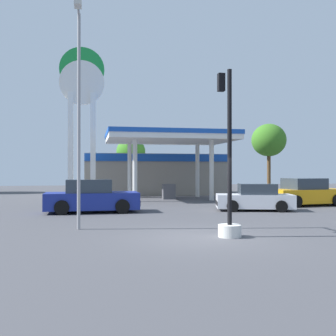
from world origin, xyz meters
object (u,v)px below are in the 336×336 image
(station_pole_sign, at_px, (82,104))
(car_1, at_px, (306,193))
(traffic_signal_0, at_px, (229,191))
(corner_streetlamp, at_px, (79,100))
(car_0, at_px, (92,197))
(tree_2, at_px, (269,140))
(car_2, at_px, (255,198))
(tree_1, at_px, (131,152))

(station_pole_sign, bearing_deg, car_1, -35.32)
(traffic_signal_0, bearing_deg, car_1, 49.38)
(car_1, height_order, corner_streetlamp, corner_streetlamp)
(car_0, relative_size, tree_2, 0.66)
(tree_2, height_order, corner_streetlamp, corner_streetlamp)
(car_2, distance_m, traffic_signal_0, 8.63)
(car_1, xyz_separation_m, tree_2, (5.84, 17.35, 4.52))
(car_0, xyz_separation_m, car_1, (12.58, 1.44, -0.01))
(car_0, xyz_separation_m, tree_1, (3.84, 18.77, 3.21))
(car_1, bearing_deg, corner_streetlamp, -150.54)
(tree_1, bearing_deg, corner_streetlamp, -99.86)
(tree_2, bearing_deg, car_0, -134.43)
(car_0, height_order, car_1, car_0)
(car_0, bearing_deg, car_1, 6.54)
(traffic_signal_0, bearing_deg, car_0, 117.05)
(traffic_signal_0, distance_m, tree_1, 27.18)
(tree_2, distance_m, corner_streetlamp, 31.11)
(car_2, xyz_separation_m, corner_streetlamp, (-8.83, -5.16, 3.93))
(car_1, distance_m, car_2, 4.75)
(car_0, xyz_separation_m, corner_streetlamp, (-0.46, -5.92, 3.82))
(car_0, height_order, tree_2, tree_2)
(station_pole_sign, relative_size, corner_streetlamp, 1.50)
(station_pole_sign, bearing_deg, traffic_signal_0, -75.51)
(tree_2, bearing_deg, car_2, -117.20)
(corner_streetlamp, bearing_deg, car_1, 29.46)
(traffic_signal_0, relative_size, tree_2, 0.75)
(tree_2, bearing_deg, tree_1, -179.91)
(car_0, bearing_deg, station_pole_sign, 93.77)
(station_pole_sign, distance_m, traffic_signal_0, 20.60)
(station_pole_sign, height_order, tree_1, station_pole_sign)
(station_pole_sign, distance_m, car_0, 12.65)
(car_1, bearing_deg, tree_1, 116.77)
(car_1, xyz_separation_m, corner_streetlamp, (-13.04, -7.37, 3.83))
(car_0, bearing_deg, tree_2, 45.57)
(traffic_signal_0, height_order, tree_1, traffic_signal_0)
(car_0, bearing_deg, car_2, -5.19)
(station_pole_sign, height_order, car_2, station_pole_sign)
(tree_1, xyz_separation_m, corner_streetlamp, (-4.29, -24.70, 0.61))
(car_2, height_order, tree_1, tree_1)
(station_pole_sign, relative_size, tree_1, 2.20)
(car_0, distance_m, car_2, 8.41)
(station_pole_sign, height_order, traffic_signal_0, station_pole_sign)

